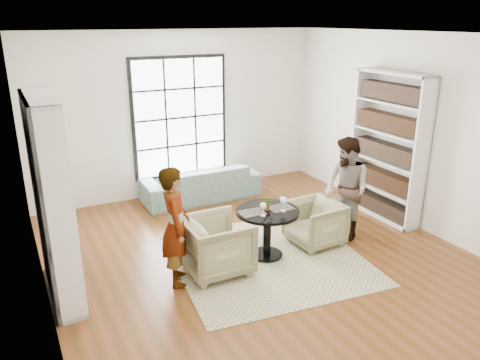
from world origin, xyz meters
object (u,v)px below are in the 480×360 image
person_right (346,189)px  armchair_left (217,245)px  wine_glass_right (283,201)px  armchair_right (315,223)px  pedestal_table (267,223)px  sofa (201,182)px  wine_glass_left (263,206)px  flower_centerpiece (267,203)px  person_left (176,226)px

person_right → armchair_left: bearing=-88.1°
armchair_left → wine_glass_right: (0.96, -0.07, 0.47)m
armchair_right → pedestal_table: bearing=-91.3°
pedestal_table → armchair_left: armchair_left is taller
sofa → wine_glass_left: (-0.20, -2.62, 0.52)m
sofa → armchair_right: 2.59m
wine_glass_right → flower_centerpiece: wine_glass_right is taller
person_right → person_left: bearing=-88.4°
sofa → person_right: person_right is taller
armchair_left → person_right: 2.20m
armchair_left → person_left: bearing=90.7°
armchair_right → person_left: size_ratio=0.47×
sofa → person_right: size_ratio=1.38×
pedestal_table → sofa: 2.50m
wine_glass_left → wine_glass_right: 0.32m
person_left → wine_glass_left: size_ratio=8.19×
armchair_left → flower_centerpiece: size_ratio=4.33×
armchair_right → wine_glass_left: wine_glass_left is taller
wine_glass_left → armchair_left: bearing=173.0°
armchair_right → person_left: person_left is taller
sofa → wine_glass_right: wine_glass_right is taller
person_right → armchair_right: bearing=-89.8°
armchair_left → person_left: (-0.55, 0.00, 0.39)m
pedestal_table → flower_centerpiece: (0.00, 0.02, 0.29)m
sofa → armchair_left: bearing=72.1°
sofa → armchair_left: 2.68m
pedestal_table → armchair_left: bearing=-176.2°
wine_glass_left → flower_centerpiece: size_ratio=0.97×
wine_glass_left → person_right: bearing=5.5°
wine_glass_left → pedestal_table: bearing=42.3°
pedestal_table → person_left: 1.37m
pedestal_table → person_right: size_ratio=0.56×
armchair_right → person_left: 2.20m
pedestal_table → person_left: person_left is taller
person_left → wine_glass_right: bearing=-76.4°
pedestal_table → wine_glass_right: bearing=-34.6°
pedestal_table → wine_glass_right: wine_glass_right is taller
sofa → wine_glass_right: size_ratio=10.21×
wine_glass_left → flower_centerpiece: bearing=46.3°
armchair_left → armchair_right: 1.61m
armchair_left → person_right: person_right is taller
person_left → person_right: bearing=-72.5°
flower_centerpiece → sofa: bearing=88.8°
person_left → armchair_left: bearing=-73.9°
sofa → flower_centerpiece: (-0.05, -2.47, 0.48)m
pedestal_table → wine_glass_left: (-0.15, -0.13, 0.32)m
wine_glass_right → armchair_left: bearing=176.0°
person_right → wine_glass_left: size_ratio=8.29×
pedestal_table → wine_glass_left: 0.38m
pedestal_table → flower_centerpiece: size_ratio=4.55×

